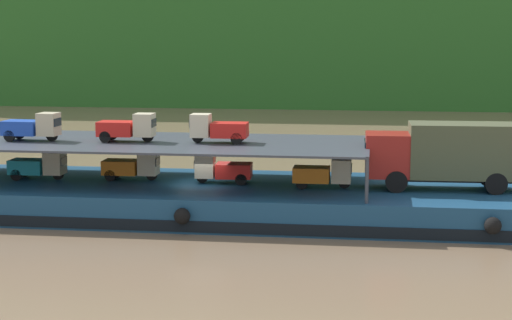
{
  "coord_description": "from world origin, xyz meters",
  "views": [
    {
      "loc": [
        8.22,
        -39.89,
        8.81
      ],
      "look_at": [
        2.61,
        0.0,
        2.7
      ],
      "focal_mm": 59.9,
      "sensor_mm": 36.0,
      "label": 1
    }
  ],
  "objects_px": {
    "mini_truck_upper_mid": "(32,127)",
    "mini_truck_lower_mid": "(132,166)",
    "cargo_barge": "(203,199)",
    "mini_truck_lower_bow": "(323,173)",
    "mini_truck_lower_fore": "(222,169)",
    "mini_truck_upper_bow": "(218,129)",
    "mini_truck_lower_aft": "(39,166)",
    "mini_truck_upper_fore": "(128,128)",
    "covered_lorry": "(444,153)"
  },
  "relations": [
    {
      "from": "mini_truck_lower_mid",
      "to": "mini_truck_lower_fore",
      "type": "height_order",
      "value": "same"
    },
    {
      "from": "mini_truck_lower_mid",
      "to": "mini_truck_lower_bow",
      "type": "bearing_deg",
      "value": -5.18
    },
    {
      "from": "mini_truck_upper_fore",
      "to": "mini_truck_lower_mid",
      "type": "bearing_deg",
      "value": 92.88
    },
    {
      "from": "mini_truck_lower_fore",
      "to": "mini_truck_lower_bow",
      "type": "bearing_deg",
      "value": -6.52
    },
    {
      "from": "mini_truck_lower_bow",
      "to": "mini_truck_upper_bow",
      "type": "relative_size",
      "value": 0.99
    },
    {
      "from": "mini_truck_lower_fore",
      "to": "mini_truck_upper_fore",
      "type": "xyz_separation_m",
      "value": [
        -4.56,
        -0.44,
        2.0
      ]
    },
    {
      "from": "mini_truck_lower_fore",
      "to": "mini_truck_upper_fore",
      "type": "bearing_deg",
      "value": -174.45
    },
    {
      "from": "mini_truck_lower_aft",
      "to": "mini_truck_lower_bow",
      "type": "xyz_separation_m",
      "value": [
        14.16,
        -0.37,
        0.0
      ]
    },
    {
      "from": "mini_truck_lower_aft",
      "to": "mini_truck_lower_mid",
      "type": "height_order",
      "value": "same"
    },
    {
      "from": "mini_truck_upper_fore",
      "to": "mini_truck_upper_bow",
      "type": "relative_size",
      "value": 1.0
    },
    {
      "from": "covered_lorry",
      "to": "mini_truck_upper_fore",
      "type": "bearing_deg",
      "value": -179.17
    },
    {
      "from": "mini_truck_upper_mid",
      "to": "mini_truck_upper_fore",
      "type": "distance_m",
      "value": 4.7
    },
    {
      "from": "mini_truck_upper_fore",
      "to": "mini_truck_upper_bow",
      "type": "height_order",
      "value": "same"
    },
    {
      "from": "mini_truck_lower_mid",
      "to": "mini_truck_upper_fore",
      "type": "relative_size",
      "value": 1.0
    },
    {
      "from": "mini_truck_lower_aft",
      "to": "mini_truck_upper_fore",
      "type": "distance_m",
      "value": 5.09
    },
    {
      "from": "mini_truck_upper_bow",
      "to": "mini_truck_lower_mid",
      "type": "bearing_deg",
      "value": 172.87
    },
    {
      "from": "mini_truck_lower_bow",
      "to": "mini_truck_upper_bow",
      "type": "bearing_deg",
      "value": 176.54
    },
    {
      "from": "covered_lorry",
      "to": "mini_truck_lower_aft",
      "type": "xyz_separation_m",
      "value": [
        -19.71,
        0.04,
        -1.0
      ]
    },
    {
      "from": "mini_truck_lower_mid",
      "to": "mini_truck_lower_aft",
      "type": "bearing_deg",
      "value": -173.99
    },
    {
      "from": "cargo_barge",
      "to": "mini_truck_lower_bow",
      "type": "height_order",
      "value": "mini_truck_lower_bow"
    },
    {
      "from": "covered_lorry",
      "to": "mini_truck_lower_bow",
      "type": "distance_m",
      "value": 5.65
    },
    {
      "from": "mini_truck_lower_aft",
      "to": "mini_truck_upper_fore",
      "type": "xyz_separation_m",
      "value": [
        4.68,
        -0.26,
        2.0
      ]
    },
    {
      "from": "mini_truck_lower_mid",
      "to": "mini_truck_lower_bow",
      "type": "xyz_separation_m",
      "value": [
        9.52,
        -0.86,
        0.0
      ]
    },
    {
      "from": "mini_truck_lower_aft",
      "to": "mini_truck_upper_fore",
      "type": "relative_size",
      "value": 1.0
    },
    {
      "from": "cargo_barge",
      "to": "mini_truck_upper_fore",
      "type": "xyz_separation_m",
      "value": [
        -3.62,
        -0.22,
        3.44
      ]
    },
    {
      "from": "cargo_barge",
      "to": "mini_truck_lower_bow",
      "type": "relative_size",
      "value": 11.96
    },
    {
      "from": "mini_truck_upper_fore",
      "to": "mini_truck_upper_bow",
      "type": "distance_m",
      "value": 4.41
    },
    {
      "from": "mini_truck_lower_mid",
      "to": "mini_truck_lower_bow",
      "type": "height_order",
      "value": "same"
    },
    {
      "from": "mini_truck_lower_bow",
      "to": "mini_truck_upper_bow",
      "type": "xyz_separation_m",
      "value": [
        -5.08,
        0.31,
        2.0
      ]
    },
    {
      "from": "covered_lorry",
      "to": "mini_truck_lower_aft",
      "type": "distance_m",
      "value": 19.74
    },
    {
      "from": "mini_truck_lower_aft",
      "to": "mini_truck_lower_fore",
      "type": "bearing_deg",
      "value": 1.16
    },
    {
      "from": "covered_lorry",
      "to": "mini_truck_lower_bow",
      "type": "height_order",
      "value": "covered_lorry"
    },
    {
      "from": "mini_truck_upper_mid",
      "to": "mini_truck_lower_mid",
      "type": "bearing_deg",
      "value": 12.51
    },
    {
      "from": "mini_truck_lower_fore",
      "to": "mini_truck_lower_bow",
      "type": "distance_m",
      "value": 4.95
    },
    {
      "from": "mini_truck_lower_fore",
      "to": "mini_truck_upper_bow",
      "type": "bearing_deg",
      "value": -121.12
    },
    {
      "from": "mini_truck_lower_bow",
      "to": "mini_truck_upper_fore",
      "type": "height_order",
      "value": "mini_truck_upper_fore"
    },
    {
      "from": "cargo_barge",
      "to": "covered_lorry",
      "type": "xyz_separation_m",
      "value": [
        11.42,
        -0.0,
        2.45
      ]
    },
    {
      "from": "covered_lorry",
      "to": "mini_truck_upper_mid",
      "type": "height_order",
      "value": "mini_truck_upper_mid"
    },
    {
      "from": "cargo_barge",
      "to": "mini_truck_upper_fore",
      "type": "height_order",
      "value": "mini_truck_upper_fore"
    },
    {
      "from": "mini_truck_lower_mid",
      "to": "mini_truck_upper_bow",
      "type": "distance_m",
      "value": 4.9
    },
    {
      "from": "mini_truck_upper_mid",
      "to": "mini_truck_upper_fore",
      "type": "bearing_deg",
      "value": 3.53
    },
    {
      "from": "mini_truck_lower_aft",
      "to": "mini_truck_upper_bow",
      "type": "xyz_separation_m",
      "value": [
        9.08,
        -0.07,
        2.0
      ]
    },
    {
      "from": "cargo_barge",
      "to": "mini_truck_upper_fore",
      "type": "relative_size",
      "value": 11.91
    },
    {
      "from": "mini_truck_upper_fore",
      "to": "mini_truck_lower_fore",
      "type": "bearing_deg",
      "value": 5.55
    },
    {
      "from": "mini_truck_lower_aft",
      "to": "mini_truck_lower_bow",
      "type": "relative_size",
      "value": 1.0
    },
    {
      "from": "mini_truck_lower_aft",
      "to": "cargo_barge",
      "type": "bearing_deg",
      "value": -0.24
    },
    {
      "from": "mini_truck_lower_bow",
      "to": "mini_truck_lower_aft",
      "type": "bearing_deg",
      "value": 178.48
    },
    {
      "from": "cargo_barge",
      "to": "covered_lorry",
      "type": "bearing_deg",
      "value": -0.02
    },
    {
      "from": "covered_lorry",
      "to": "mini_truck_lower_fore",
      "type": "xyz_separation_m",
      "value": [
        -10.48,
        0.23,
        -1.0
      ]
    },
    {
      "from": "mini_truck_lower_mid",
      "to": "mini_truck_upper_mid",
      "type": "xyz_separation_m",
      "value": [
        -4.66,
        -1.03,
        2.0
      ]
    }
  ]
}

